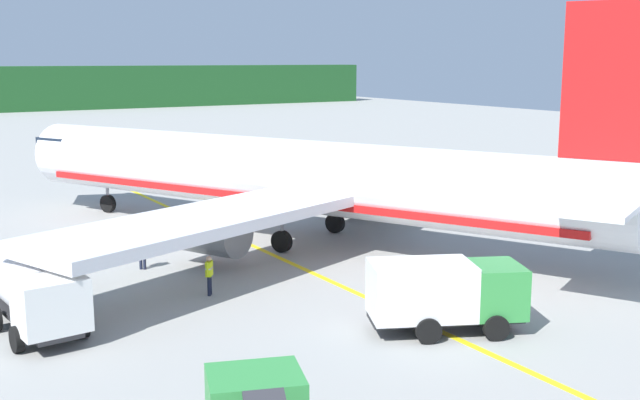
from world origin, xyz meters
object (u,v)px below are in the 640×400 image
service_truck_fuel (445,292)px  service_truck_baggage (35,295)px  airliner_foreground (295,177)px  crew_loader_left (209,272)px  crew_marshaller (142,249)px

service_truck_fuel → service_truck_baggage: 14.47m
airliner_foreground → crew_loader_left: (-7.87, -6.77, -2.42)m
service_truck_baggage → service_truck_fuel: bearing=-30.7°
airliner_foreground → service_truck_baggage: (-14.87, -7.70, -2.00)m
airliner_foreground → crew_loader_left: bearing=-139.3°
service_truck_baggage → crew_loader_left: 7.08m
service_truck_fuel → airliner_foreground: bearing=80.8°
service_truck_baggage → crew_marshaller: (5.95, 6.20, -0.43)m
airliner_foreground → crew_loader_left: 10.66m
crew_loader_left → service_truck_fuel: bearing=-56.8°
service_truck_baggage → crew_loader_left: bearing=7.5°
airliner_foreground → crew_marshaller: bearing=-170.4°
airliner_foreground → service_truck_fuel: airliner_foreground is taller
airliner_foreground → service_truck_fuel: (-2.43, -15.09, -1.94)m
service_truck_fuel → crew_loader_left: service_truck_fuel is taller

